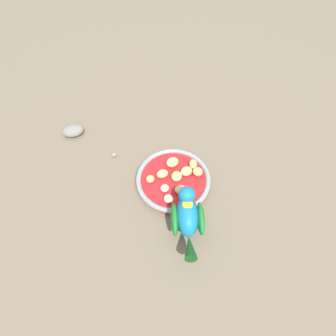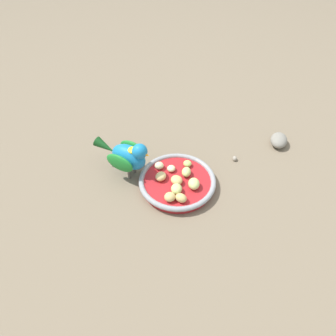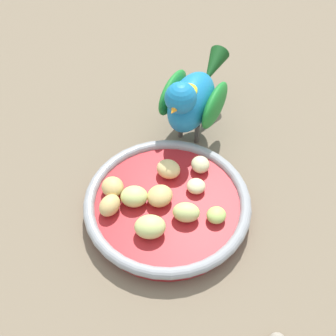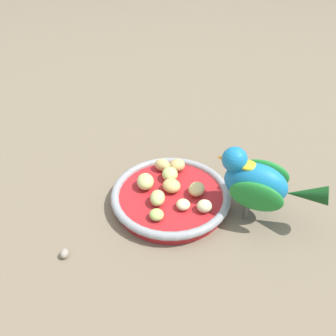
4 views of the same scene
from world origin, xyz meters
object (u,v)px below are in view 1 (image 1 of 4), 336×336
apple_piece_8 (181,190)px  parrot (187,217)px  apple_piece_7 (198,172)px  apple_piece_2 (162,174)px  pebble_0 (114,155)px  apple_piece_9 (165,188)px  feeding_bowl (173,180)px  apple_piece_5 (150,179)px  apple_piece_1 (172,162)px  apple_piece_6 (193,164)px  apple_piece_0 (177,176)px  rock_large (73,130)px  apple_piece_3 (186,171)px  apple_piece_4 (168,199)px

apple_piece_8 → parrot: (-0.06, -0.08, 0.04)m
apple_piece_7 → apple_piece_8: same height
apple_piece_2 → pebble_0: bearing=109.4°
apple_piece_7 → apple_piece_9: (-0.11, 0.02, -0.00)m
apple_piece_2 → feeding_bowl: bearing=-59.5°
apple_piece_5 → pebble_0: 0.16m
apple_piece_1 → pebble_0: size_ratio=2.29×
apple_piece_1 → apple_piece_6: bearing=-45.9°
apple_piece_0 → apple_piece_5: 0.08m
apple_piece_5 → pebble_0: (-0.02, 0.15, -0.02)m
feeding_bowl → rock_large: (-0.12, 0.35, 0.00)m
parrot → apple_piece_1: bearing=8.4°
pebble_0 → apple_piece_6: bearing=-53.0°
parrot → pebble_0: parrot is taller
apple_piece_3 → parrot: parrot is taller
apple_piece_2 → pebble_0: apple_piece_2 is taller
apple_piece_0 → rock_large: bearing=110.3°
rock_large → pebble_0: (0.05, -0.16, -0.01)m
apple_piece_0 → rock_large: (-0.13, 0.35, -0.01)m
apple_piece_4 → apple_piece_8: size_ratio=0.80×
feeding_bowl → apple_piece_6: 0.08m
apple_piece_1 → apple_piece_9: 0.09m
apple_piece_5 → apple_piece_9: bearing=-76.7°
apple_piece_6 → apple_piece_9: apple_piece_6 is taller
feeding_bowl → apple_piece_4: size_ratio=8.30×
apple_piece_9 → pebble_0: apple_piece_9 is taller
pebble_0 → apple_piece_0: bearing=-67.0°
apple_piece_9 → rock_large: (-0.08, 0.36, -0.01)m
pebble_0 → apple_piece_3: bearing=-60.2°
feeding_bowl → rock_large: rock_large is taller
apple_piece_7 → parrot: 0.17m
parrot → pebble_0: 0.33m
apple_piece_0 → pebble_0: 0.21m
apple_piece_7 → apple_piece_4: bearing=-174.7°
parrot → apple_piece_6: bearing=-9.7°
feeding_bowl → apple_piece_3: bearing=-13.5°
apple_piece_0 → apple_piece_5: apple_piece_0 is taller
apple_piece_0 → apple_piece_4: apple_piece_0 is taller
apple_piece_5 → apple_piece_7: (0.12, -0.07, 0.00)m
apple_piece_3 → apple_piece_8: bearing=-146.9°
apple_piece_9 → apple_piece_3: bearing=0.4°
feeding_bowl → apple_piece_8: bearing=-105.2°
apple_piece_1 → parrot: size_ratio=0.24×
apple_piece_2 → apple_piece_5: apple_piece_2 is taller
apple_piece_7 → pebble_0: size_ratio=1.81×
parrot → rock_large: (-0.05, 0.48, -0.06)m
apple_piece_8 → rock_large: (-0.11, 0.40, -0.01)m
apple_piece_6 → rock_large: apple_piece_6 is taller
pebble_0 → apple_piece_8: bearing=-75.2°
apple_piece_2 → apple_piece_7: same height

